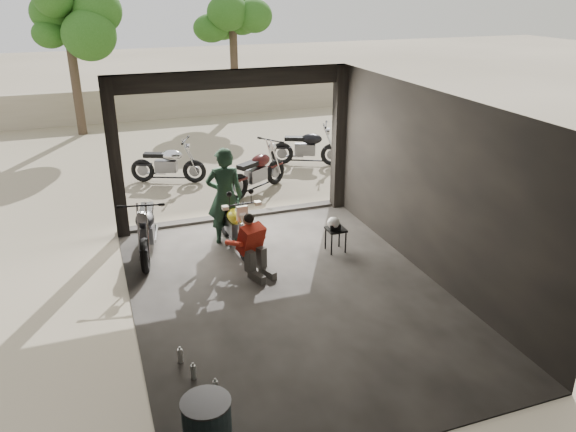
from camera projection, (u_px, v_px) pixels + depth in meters
ground at (289, 295)px, 9.28m from camera, size 80.00×80.00×0.00m
garage at (278, 212)px, 9.26m from camera, size 7.00×7.13×3.20m
boundary_wall at (164, 103)px, 21.22m from camera, size 18.00×0.30×1.20m
tree_left at (65, 10)px, 17.68m from camera, size 2.20×2.20×5.60m
tree_right at (233, 18)px, 20.96m from camera, size 2.20×2.20×5.00m
main_bike at (234, 221)px, 10.72m from camera, size 0.77×1.70×1.11m
left_bike at (146, 225)px, 10.43m from camera, size 1.05×1.91×1.22m
outside_bike_a at (168, 161)px, 14.32m from camera, size 1.84×1.29×1.15m
outside_bike_b at (257, 168)px, 13.64m from camera, size 1.92×1.62×1.22m
outside_bike_c at (307, 144)px, 15.69m from camera, size 1.92×1.42×1.20m
rider at (225, 197)px, 10.78m from camera, size 0.79×0.59×1.95m
mechanic at (255, 248)px, 9.68m from camera, size 0.78×0.90×1.09m
stool at (336, 232)px, 10.62m from camera, size 0.35×0.35×0.48m
helmet at (334, 223)px, 10.55m from camera, size 0.27×0.28×0.23m
oil_drum at (208, 432)px, 5.89m from camera, size 0.65×0.65×0.80m
sign_post at (383, 147)px, 11.75m from camera, size 0.79×0.08×2.36m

